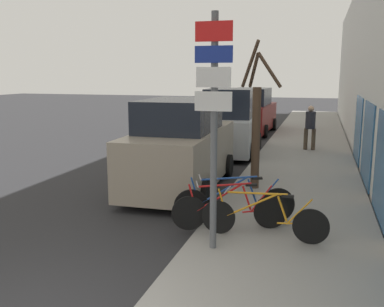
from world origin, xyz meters
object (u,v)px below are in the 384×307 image
parked_car_2 (251,113)px  pedestrian_near (310,124)px  bicycle_0 (263,218)px  parked_car_0 (182,148)px  parked_car_1 (231,125)px  signpost (214,120)px  street_tree (256,126)px  bicycle_2 (235,203)px  bicycle_1 (230,209)px

parked_car_2 → pedestrian_near: parked_car_2 is taller
bicycle_0 → parked_car_0: parked_car_0 is taller
parked_car_1 → pedestrian_near: 2.94m
signpost → street_tree: bearing=88.8°
parked_car_1 → pedestrian_near: size_ratio=2.58×
pedestrian_near → parked_car_2: bearing=-51.6°
parked_car_1 → street_tree: (1.65, -5.02, 0.61)m
bicycle_2 → parked_car_1: bearing=-7.5°
parked_car_0 → parked_car_1: parked_car_1 is taller
parked_car_2 → street_tree: 11.05m
bicycle_1 → parked_car_1: (-1.67, 8.08, 0.55)m
parked_car_0 → parked_car_2: size_ratio=1.02×
bicycle_2 → street_tree: size_ratio=0.61×
parked_car_0 → street_tree: size_ratio=1.35×
pedestrian_near → street_tree: size_ratio=0.46×
signpost → street_tree: signpost is taller
bicycle_0 → street_tree: (-0.64, 3.33, 1.17)m
bicycle_2 → signpost: bearing=155.7°
bicycle_1 → parked_car_2: (-1.84, 13.93, 0.50)m
bicycle_1 → street_tree: size_ratio=0.56×
street_tree → signpost: bearing=-91.2°
bicycle_0 → bicycle_2: (-0.62, 0.66, 0.03)m
signpost → pedestrian_near: 10.01m
parked_car_1 → street_tree: 5.32m
parked_car_2 → street_tree: (1.82, -10.88, 0.66)m
signpost → parked_car_0: size_ratio=0.76×
bicycle_2 → parked_car_0: parked_car_0 is taller
signpost → street_tree: 3.99m
street_tree → parked_car_2: bearing=99.5°
signpost → bicycle_1: bearing=83.8°
parked_car_2 → street_tree: size_ratio=1.33×
bicycle_1 → street_tree: bearing=-19.8°
signpost → bicycle_1: (0.10, 0.90, -1.71)m
parked_car_2 → signpost: bearing=-81.7°
bicycle_0 → pedestrian_near: bearing=-2.0°
bicycle_2 → street_tree: bearing=-19.3°
street_tree → bicycle_0: bearing=-79.0°
parked_car_2 → street_tree: street_tree is taller
signpost → parked_car_0: (-1.79, 3.86, -1.17)m
parked_car_0 → street_tree: 1.98m
bicycle_2 → pedestrian_near: 8.68m
bicycle_1 → street_tree: 3.26m
signpost → bicycle_1: size_ratio=1.84×
bicycle_2 → parked_car_1: (-1.67, 7.69, 0.54)m
bicycle_0 → street_tree: street_tree is taller
bicycle_1 → street_tree: (-0.01, 3.05, 1.16)m
bicycle_1 → parked_car_0: parked_car_0 is taller
pedestrian_near → parked_car_1: bearing=25.2°
parked_car_1 → parked_car_2: size_ratio=0.88×
street_tree → pedestrian_near: bearing=79.0°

